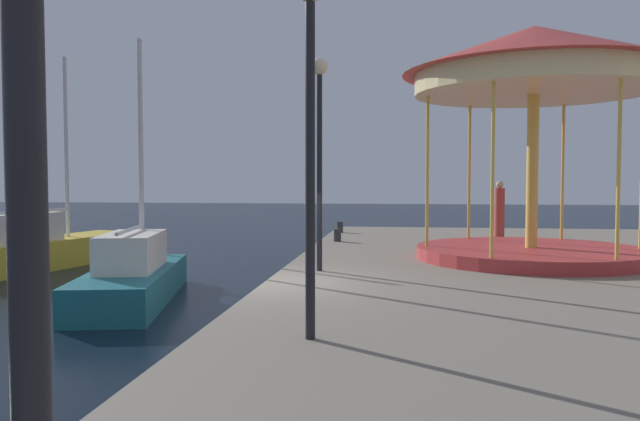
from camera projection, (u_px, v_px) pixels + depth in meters
ground_plane at (266, 321)px, 11.90m from camera, size 120.00×120.00×0.00m
quay_dock at (595, 310)px, 11.09m from camera, size 12.18×28.05×0.80m
sailboat_yellow at (38, 247)px, 18.90m from camera, size 3.10×7.23×6.75m
sailboat_teal at (133, 275)px, 13.85m from camera, size 2.74×5.63×6.13m
carousel at (534, 85)px, 14.81m from camera, size 6.36×6.36×5.67m
lamp_post_mid_promenade at (310, 91)px, 7.35m from camera, size 0.36×0.36×4.43m
lamp_post_far_end at (319, 127)px, 12.99m from camera, size 0.36×0.36×4.53m
bollard_north at (340, 227)px, 22.78m from camera, size 0.24×0.24×0.40m
bollard_center at (337, 235)px, 19.43m from camera, size 0.24×0.24×0.40m
person_mid_promenade at (499, 211)px, 20.79m from camera, size 0.34×0.34×1.92m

